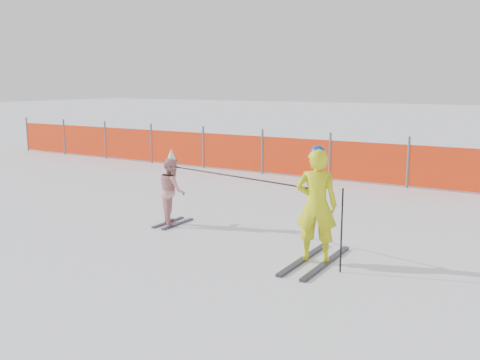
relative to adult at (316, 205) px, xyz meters
name	(u,v)px	position (x,y,z in m)	size (l,w,h in m)	color
ground	(223,249)	(-1.45, -0.16, -0.83)	(120.00, 120.00, 0.00)	white
adult	(316,205)	(0.00, 0.00, 0.00)	(0.66, 1.62, 1.67)	black
child	(172,190)	(-3.03, 0.62, -0.20)	(0.72, 0.85, 1.37)	black
ski_poles	(262,190)	(-0.95, 0.16, 0.09)	(3.37, 0.82, 1.15)	black
safety_fence	(200,149)	(-6.36, 6.24, -0.27)	(15.97, 0.06, 1.25)	#595960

